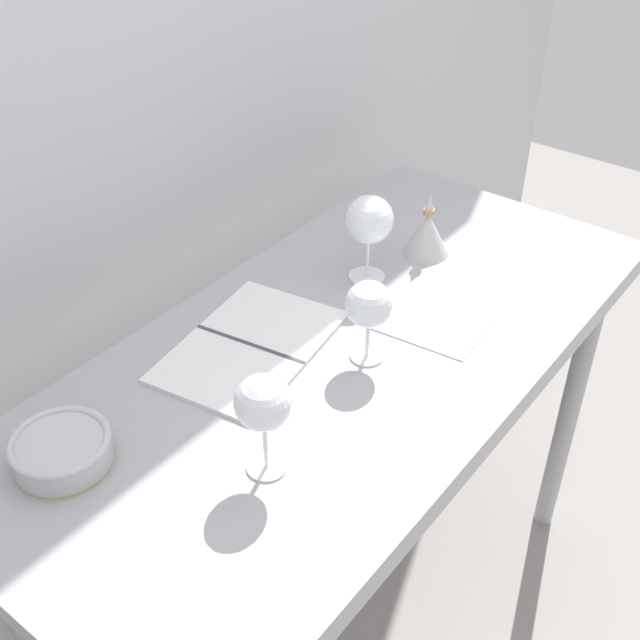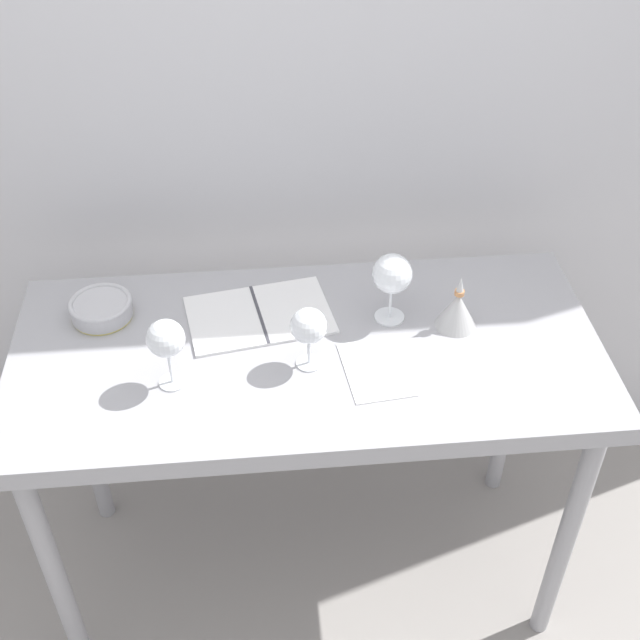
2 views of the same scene
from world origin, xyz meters
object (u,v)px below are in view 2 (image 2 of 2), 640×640
object	(u,v)px
wine_glass_near_left	(166,340)
decanter_funnel	(457,310)
open_notebook	(259,315)
wine_glass_near_center	(311,327)
tasting_bowl	(101,308)
wine_glass_far_right	(392,275)
tasting_sheet_upper	(376,369)

from	to	relation	value
wine_glass_near_left	decanter_funnel	distance (m)	0.70
open_notebook	decanter_funnel	size ratio (longest dim) A/B	2.62
wine_glass_near_center	tasting_bowl	xyz separation A→B (m)	(-0.50, 0.22, -0.08)
wine_glass_near_left	tasting_bowl	distance (m)	0.32
wine_glass_far_right	open_notebook	distance (m)	0.34
open_notebook	wine_glass_near_left	bearing A→B (deg)	-142.65
wine_glass_near_center	tasting_sheet_upper	xyz separation A→B (m)	(0.15, -0.03, -0.11)
wine_glass_far_right	tasting_bowl	distance (m)	0.71
open_notebook	wine_glass_near_center	bearing A→B (deg)	-67.83
wine_glass_far_right	decanter_funnel	bearing A→B (deg)	-15.60
tasting_sheet_upper	decanter_funnel	bearing A→B (deg)	26.84
wine_glass_near_center	wine_glass_far_right	size ratio (longest dim) A/B	0.86
tasting_bowl	decanter_funnel	world-z (taller)	decanter_funnel
wine_glass_near_center	decanter_funnel	distance (m)	0.38
wine_glass_near_center	open_notebook	bearing A→B (deg)	121.57
open_notebook	tasting_bowl	size ratio (longest dim) A/B	2.48
wine_glass_far_right	wine_glass_near_left	size ratio (longest dim) A/B	1.04
wine_glass_near_center	tasting_bowl	bearing A→B (deg)	156.51
wine_glass_near_center	wine_glass_near_left	xyz separation A→B (m)	(-0.32, -0.03, 0.02)
wine_glass_near_center	decanter_funnel	size ratio (longest dim) A/B	1.08
open_notebook	tasting_sheet_upper	xyz separation A→B (m)	(0.26, -0.22, -0.00)
wine_glass_near_center	open_notebook	world-z (taller)	wine_glass_near_center
wine_glass_near_center	open_notebook	distance (m)	0.24
wine_glass_near_center	wine_glass_far_right	bearing A→B (deg)	35.66
wine_glass_near_center	tasting_sheet_upper	bearing A→B (deg)	-13.34
wine_glass_far_right	decanter_funnel	xyz separation A→B (m)	(0.16, -0.04, -0.08)
open_notebook	tasting_bowl	distance (m)	0.39
wine_glass_far_right	tasting_bowl	size ratio (longest dim) A/B	1.20
wine_glass_near_left	tasting_bowl	size ratio (longest dim) A/B	1.15
open_notebook	wine_glass_far_right	bearing A→B (deg)	-15.50
tasting_bowl	decanter_funnel	bearing A→B (deg)	-7.36
wine_glass_near_left	decanter_funnel	size ratio (longest dim) A/B	1.21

